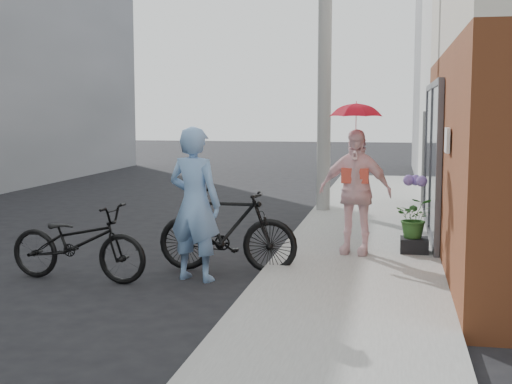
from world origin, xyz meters
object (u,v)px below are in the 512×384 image
(bike_left, at_px, (78,242))
(bike_right, at_px, (227,230))
(officer, at_px, (195,204))
(utility_pole, at_px, (325,44))
(kimono_woman, at_px, (355,192))
(planter, at_px, (414,245))

(bike_left, relative_size, bike_right, 0.99)
(bike_left, height_order, bike_right, bike_right)
(officer, bearing_deg, bike_right, -103.35)
(utility_pole, distance_m, kimono_woman, 5.17)
(officer, relative_size, planter, 4.96)
(officer, height_order, planter, officer)
(bike_left, relative_size, kimono_woman, 1.06)
(utility_pole, xyz_separation_m, bike_right, (-0.75, -5.44, -2.93))
(kimono_woman, bearing_deg, utility_pole, 111.12)
(utility_pole, height_order, officer, utility_pole)
(planter, bearing_deg, officer, -147.72)
(officer, distance_m, planter, 3.40)
(bike_left, height_order, planter, bike_left)
(officer, distance_m, bike_left, 1.57)
(utility_pole, distance_m, planter, 5.62)
(bike_left, bearing_deg, kimono_woman, -56.25)
(planter, bearing_deg, utility_pole, 112.55)
(bike_right, distance_m, kimono_woman, 1.97)
(kimono_woman, bearing_deg, bike_left, -141.73)
(officer, height_order, bike_right, officer)
(bike_left, distance_m, bike_right, 1.96)
(bike_left, xyz_separation_m, kimono_woman, (3.41, 1.85, 0.52))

